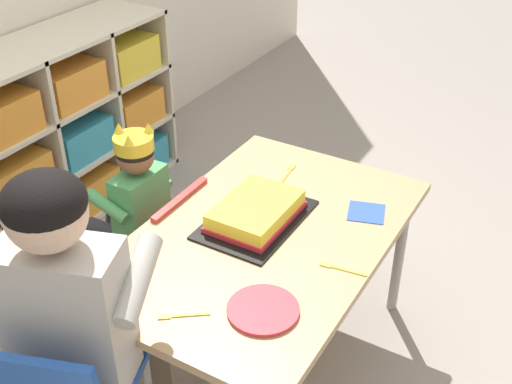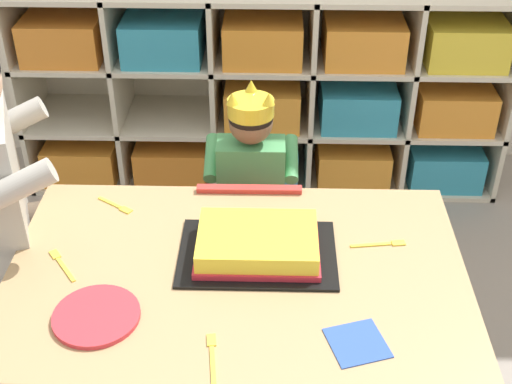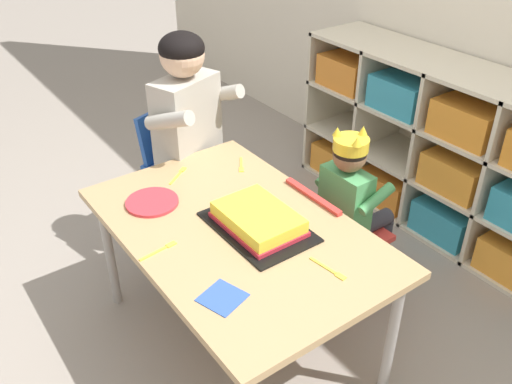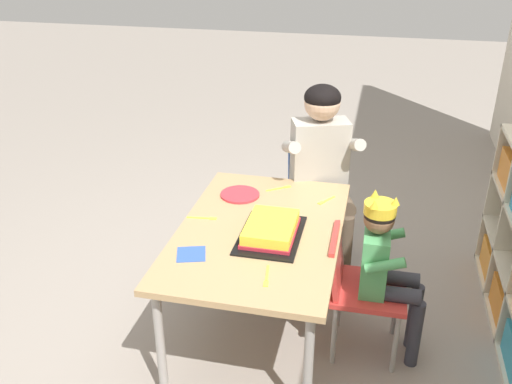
{
  "view_description": "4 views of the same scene",
  "coord_description": "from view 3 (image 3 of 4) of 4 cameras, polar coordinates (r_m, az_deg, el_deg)",
  "views": [
    {
      "loc": [
        -1.44,
        -0.81,
        1.8
      ],
      "look_at": [
        0.03,
        0.05,
        0.71
      ],
      "focal_mm": 45.2,
      "sensor_mm": 36.0,
      "label": 1
    },
    {
      "loc": [
        0.08,
        -1.32,
        1.72
      ],
      "look_at": [
        0.05,
        0.0,
        0.81
      ],
      "focal_mm": 49.24,
      "sensor_mm": 36.0,
      "label": 2
    },
    {
      "loc": [
        1.32,
        -0.87,
        1.73
      ],
      "look_at": [
        0.04,
        0.06,
        0.72
      ],
      "focal_mm": 38.46,
      "sensor_mm": 36.0,
      "label": 3
    },
    {
      "loc": [
        2.17,
        0.48,
        1.85
      ],
      "look_at": [
        0.03,
        -0.01,
        0.78
      ],
      "focal_mm": 39.19,
      "sensor_mm": 36.0,
      "label": 4
    }
  ],
  "objects": [
    {
      "name": "ground",
      "position": [
        2.34,
        -1.8,
        -15.13
      ],
      "size": [
        16.0,
        16.0,
        0.0
      ],
      "primitive_type": "plane",
      "color": "gray"
    },
    {
      "name": "storage_cubby_shelf",
      "position": [
        2.84,
        21.95,
        2.03
      ],
      "size": [
        1.98,
        0.39,
        0.85
      ],
      "color": "beige",
      "rests_on": "ground"
    },
    {
      "name": "activity_table",
      "position": [
        1.98,
        -2.06,
        -4.79
      ],
      "size": [
        1.14,
        0.73,
        0.58
      ],
      "color": "tan",
      "rests_on": "ground"
    },
    {
      "name": "classroom_chair_blue",
      "position": [
        2.31,
        7.83,
        -4.29
      ],
      "size": [
        0.33,
        0.35,
        0.6
      ],
      "rotation": [
        0.0,
        0.0,
        3.15
      ],
      "color": "red",
      "rests_on": "ground"
    },
    {
      "name": "child_with_crown",
      "position": [
        2.29,
        10.04,
        -0.36
      ],
      "size": [
        0.3,
        0.31,
        0.82
      ],
      "rotation": [
        0.0,
        0.0,
        3.15
      ],
      "color": "#4C9E5B",
      "rests_on": "ground"
    },
    {
      "name": "classroom_chair_adult_side",
      "position": [
        2.61,
        -7.65,
        2.91
      ],
      "size": [
        0.43,
        0.4,
        0.71
      ],
      "rotation": [
        0.0,
        0.0,
        1.91
      ],
      "color": "#1E4CA8",
      "rests_on": "ground"
    },
    {
      "name": "adult_helper_seated",
      "position": [
        2.44,
        -6.05,
        6.81
      ],
      "size": [
        0.48,
        0.46,
        1.09
      ],
      "rotation": [
        0.0,
        0.0,
        1.91
      ],
      "color": "#B2ADA3",
      "rests_on": "ground"
    },
    {
      "name": "birthday_cake_on_tray",
      "position": [
        1.93,
        0.23,
        -3.01
      ],
      "size": [
        0.4,
        0.27,
        0.07
      ],
      "color": "black",
      "rests_on": "activity_table"
    },
    {
      "name": "paper_plate_stack",
      "position": [
        2.11,
        -10.75,
        -1.04
      ],
      "size": [
        0.2,
        0.2,
        0.01
      ],
      "primitive_type": "cylinder",
      "color": "#DB333D",
      "rests_on": "activity_table"
    },
    {
      "name": "paper_napkin_square",
      "position": [
        1.68,
        -3.51,
        -10.9
      ],
      "size": [
        0.15,
        0.15,
        0.0
      ],
      "primitive_type": "cube",
      "rotation": [
        0.0,
        0.0,
        0.31
      ],
      "color": "#3356B7",
      "rests_on": "activity_table"
    },
    {
      "name": "fork_beside_plate_stack",
      "position": [
        1.78,
        7.67,
        -8.02
      ],
      "size": [
        0.15,
        0.03,
        0.0
      ],
      "rotation": [
        0.0,
        0.0,
        3.28
      ],
      "color": "yellow",
      "rests_on": "activity_table"
    },
    {
      "name": "fork_near_child_seat",
      "position": [
        2.32,
        -1.55,
        2.75
      ],
      "size": [
        0.11,
        0.08,
        0.0
      ],
      "rotation": [
        0.0,
        0.0,
        2.55
      ],
      "color": "yellow",
      "rests_on": "activity_table"
    },
    {
      "name": "fork_by_napkin",
      "position": [
        2.28,
        -8.06,
        1.83
      ],
      "size": [
        0.1,
        0.12,
        0.0
      ],
      "rotation": [
        0.0,
        0.0,
        5.34
      ],
      "color": "yellow",
      "rests_on": "activity_table"
    },
    {
      "name": "fork_near_cake_tray",
      "position": [
        1.87,
        -9.91,
        -5.94
      ],
      "size": [
        0.03,
        0.14,
        0.0
      ],
      "rotation": [
        0.0,
        0.0,
        4.83
      ],
      "color": "yellow",
      "rests_on": "activity_table"
    }
  ]
}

